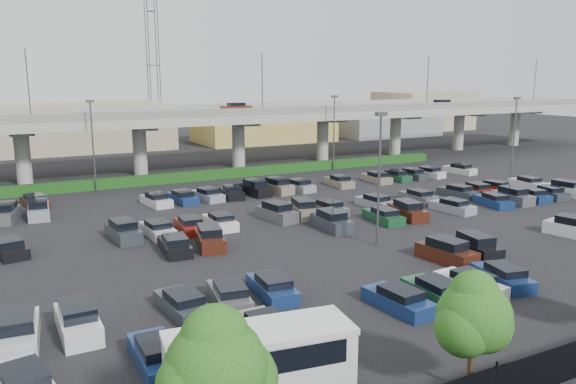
{
  "coord_description": "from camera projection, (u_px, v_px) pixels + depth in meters",
  "views": [
    {
      "loc": [
        -25.52,
        -42.04,
        12.96
      ],
      "look_at": [
        -1.23,
        4.67,
        2.0
      ],
      "focal_mm": 35.0,
      "sensor_mm": 36.0,
      "label": 1
    }
  ],
  "objects": [
    {
      "name": "hedge",
      "position": [
        224.0,
        174.0,
        72.29
      ],
      "size": [
        66.0,
        1.6,
        1.1
      ],
      "primitive_type": "cube",
      "color": "#153910",
      "rests_on": "ground"
    },
    {
      "name": "ground",
      "position": [
        324.0,
        222.0,
        50.69
      ],
      "size": [
        280.0,
        280.0,
        0.0
      ],
      "primitive_type": "plane",
      "color": "black"
    },
    {
      "name": "light_poles",
      "position": [
        273.0,
        153.0,
        49.29
      ],
      "size": [
        66.9,
        48.38,
        10.3
      ],
      "color": "#46454A",
      "rests_on": "ground"
    },
    {
      "name": "shuttle_bus",
      "position": [
        260.0,
        355.0,
        23.64
      ],
      "size": [
        8.25,
        3.76,
        2.56
      ],
      "color": "silver",
      "rests_on": "ground"
    },
    {
      "name": "distant_buildings",
      "position": [
        215.0,
        124.0,
        109.2
      ],
      "size": [
        138.0,
        24.0,
        9.0
      ],
      "color": "gray",
      "rests_on": "ground"
    },
    {
      "name": "overpass",
      "position": [
        203.0,
        120.0,
        76.95
      ],
      "size": [
        150.0,
        13.0,
        15.8
      ],
      "color": "gray",
      "rests_on": "ground"
    },
    {
      "name": "parked_cars",
      "position": [
        330.0,
        221.0,
        48.4
      ],
      "size": [
        63.14,
        41.67,
        1.67
      ],
      "color": "silver",
      "rests_on": "ground"
    },
    {
      "name": "comm_tower",
      "position": [
        153.0,
        62.0,
        113.59
      ],
      "size": [
        2.4,
        2.4,
        30.0
      ],
      "color": "#46454A",
      "rests_on": "ground"
    }
  ]
}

